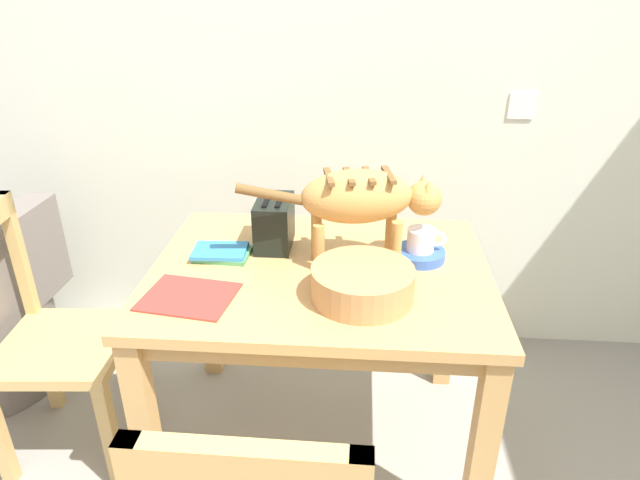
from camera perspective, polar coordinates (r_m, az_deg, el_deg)
name	(u,v)px	position (r m, az deg, el deg)	size (l,w,h in m)	color
wall_rear	(342,70)	(2.39, 2.22, 17.01)	(4.40, 0.11, 2.50)	silver
dining_table	(320,293)	(1.87, 0.00, -5.44)	(1.10, 0.85, 0.74)	tan
cat	(364,199)	(1.77, 4.53, 4.20)	(0.65, 0.22, 0.32)	tan
saucer_bowl	(419,254)	(1.90, 10.17, -1.46)	(0.17, 0.17, 0.03)	blue
coffee_mug	(422,240)	(1.87, 10.39, 0.03)	(0.13, 0.09, 0.08)	white
magazine	(189,297)	(1.70, -13.34, -5.69)	(0.26, 0.21, 0.01)	red
book_stack	(222,253)	(1.91, -10.08, -1.29)	(0.19, 0.14, 0.03)	#4A975D
wicker_basket	(362,283)	(1.64, 4.39, -4.38)	(0.30, 0.30, 0.10)	tan
toaster	(274,223)	(1.94, -4.71, 1.77)	(0.12, 0.20, 0.18)	black
wooden_chair_far	(51,341)	(2.17, -25.93, -9.32)	(0.45, 0.45, 0.94)	tan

